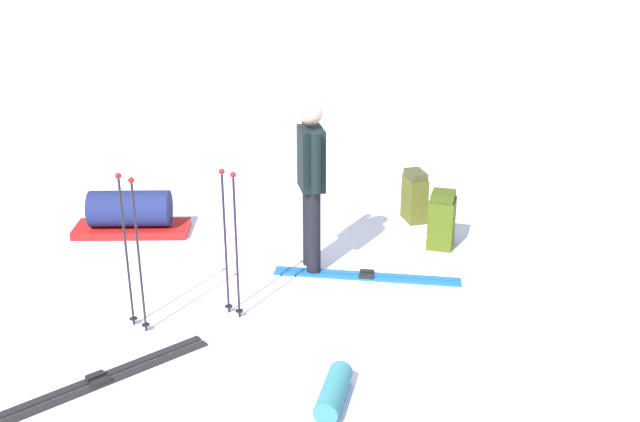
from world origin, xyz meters
name	(u,v)px	position (x,y,z in m)	size (l,w,h in m)	color
ground_plane	(320,277)	(0.00, 0.00, 0.00)	(80.00, 80.00, 0.00)	white
skier_standing	(311,178)	(0.22, -0.05, 0.95)	(0.53, 0.34, 1.70)	black
ski_pair_near	(367,276)	(-0.26, -0.38, 0.01)	(1.36, 1.46, 0.05)	#1C5D9F
ski_pair_far	(98,381)	(-0.50, 2.38, 0.01)	(0.34, 1.84, 0.05)	black
backpack_large_dark	(415,196)	(0.60, -1.73, 0.29)	(0.39, 0.31, 0.60)	#4D501A
backpack_bright	(442,220)	(-0.12, -1.48, 0.30)	(0.40, 0.41, 0.61)	#405213
ski_poles_planted_near	(132,247)	(0.09, 1.81, 0.77)	(0.23, 0.12, 1.39)	black
ski_poles_planted_far	(230,237)	(-0.17, 1.04, 0.75)	(0.20, 0.11, 1.35)	black
gear_sled	(131,214)	(2.09, 1.11, 0.22)	(1.06, 1.29, 0.49)	red
sleeping_mat_rolled	(334,392)	(-1.70, 1.05, 0.09)	(0.18, 0.18, 0.55)	teal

